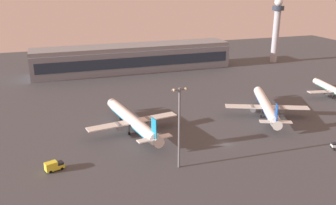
# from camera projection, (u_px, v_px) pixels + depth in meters

# --- Properties ---
(ground_plane) EXTENTS (416.00, 416.00, 0.00)m
(ground_plane) POSITION_uv_depth(u_px,v_px,m) (226.00, 144.00, 129.79)
(ground_plane) COLOR #424449
(terminal_building) EXTENTS (124.79, 22.40, 16.40)m
(terminal_building) POSITION_uv_depth(u_px,v_px,m) (133.00, 58.00, 231.17)
(terminal_building) COLOR gray
(terminal_building) RESTS_ON ground
(control_tower) EXTENTS (8.00, 8.00, 44.02)m
(control_tower) POSITION_uv_depth(u_px,v_px,m) (276.00, 26.00, 249.03)
(control_tower) COLOR #A8A8B2
(control_tower) RESTS_ON ground
(airplane_mid_apron) EXTENTS (33.90, 42.95, 11.57)m
(airplane_mid_apron) POSITION_uv_depth(u_px,v_px,m) (267.00, 106.00, 154.79)
(airplane_mid_apron) COLOR silver
(airplane_mid_apron) RESTS_ON ground
(airplane_taxiway_distant) EXTENTS (36.23, 46.35, 11.92)m
(airplane_taxiway_distant) POSITION_uv_depth(u_px,v_px,m) (133.00, 121.00, 138.70)
(airplane_taxiway_distant) COLOR silver
(airplane_taxiway_distant) RESTS_ON ground
(airplane_near_gate) EXTENTS (28.16, 35.99, 9.27)m
(airplane_near_gate) POSITION_uv_depth(u_px,v_px,m) (335.00, 91.00, 179.40)
(airplane_near_gate) COLOR silver
(airplane_near_gate) RESTS_ON ground
(pushback_tug) EXTENTS (2.55, 3.44, 2.05)m
(pushback_tug) POSITION_uv_depth(u_px,v_px,m) (334.00, 145.00, 126.03)
(pushback_tug) COLOR white
(pushback_tug) RESTS_ON ground
(catering_truck) EXTENTS (6.10, 3.99, 3.05)m
(catering_truck) POSITION_uv_depth(u_px,v_px,m) (54.00, 166.00, 111.21)
(catering_truck) COLOR yellow
(catering_truck) RESTS_ON ground
(apron_light_east) EXTENTS (4.80, 0.90, 26.01)m
(apron_light_east) POSITION_uv_depth(u_px,v_px,m) (179.00, 123.00, 108.89)
(apron_light_east) COLOR slate
(apron_light_east) RESTS_ON ground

